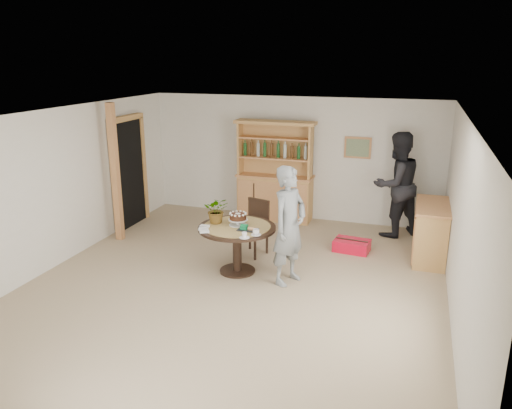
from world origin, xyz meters
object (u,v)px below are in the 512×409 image
object	(u,v)px
adult_person	(396,185)
teen_boy	(289,226)
red_suitcase	(352,245)
dining_table	(237,236)
dining_chair	(255,223)
hutch	(275,187)
sideboard	(431,232)

from	to	relation	value
adult_person	teen_boy	bearing A→B (deg)	20.97
red_suitcase	dining_table	bearing A→B (deg)	-131.56
red_suitcase	dining_chair	bearing A→B (deg)	-152.39
dining_table	adult_person	world-z (taller)	adult_person
teen_boy	red_suitcase	distance (m)	1.88
adult_person	red_suitcase	distance (m)	1.52
dining_table	red_suitcase	bearing A→B (deg)	41.84
dining_table	hutch	bearing A→B (deg)	93.59
adult_person	red_suitcase	xyz separation A→B (m)	(-0.63, -1.07, -0.88)
hutch	adult_person	xyz separation A→B (m)	(2.40, -0.24, 0.29)
teen_boy	red_suitcase	bearing A→B (deg)	-3.38
dining_table	dining_chair	xyz separation A→B (m)	(0.02, 0.83, -0.07)
dining_chair	teen_boy	bearing A→B (deg)	-31.69
sideboard	red_suitcase	world-z (taller)	sideboard
dining_chair	red_suitcase	size ratio (longest dim) A/B	1.47
dining_chair	dining_table	bearing A→B (deg)	-75.03
hutch	adult_person	bearing A→B (deg)	-5.75
teen_boy	red_suitcase	xyz separation A→B (m)	(0.75, 1.53, -0.79)
hutch	adult_person	world-z (taller)	hutch
dining_chair	red_suitcase	world-z (taller)	dining_chair
sideboard	adult_person	bearing A→B (deg)	122.73
teen_boy	adult_person	bearing A→B (deg)	-5.16
dining_table	teen_boy	size ratio (longest dim) A/B	0.67
adult_person	sideboard	bearing A→B (deg)	81.54
hutch	dining_table	size ratio (longest dim) A/B	1.70
dining_table	adult_person	bearing A→B (deg)	48.37
dining_chair	adult_person	bearing A→B (deg)	53.83
hutch	sideboard	world-z (taller)	hutch
hutch	sideboard	distance (m)	3.29
hutch	dining_table	bearing A→B (deg)	-86.41
hutch	teen_boy	bearing A→B (deg)	-70.23
sideboard	hutch	bearing A→B (deg)	157.79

